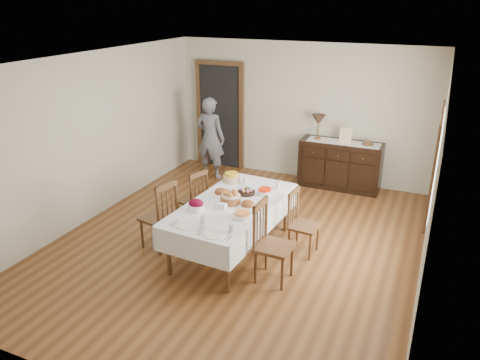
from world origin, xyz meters
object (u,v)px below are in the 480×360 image
at_px(table_lamp, 318,120).
at_px(chair_left_near, 161,215).
at_px(chair_right_far, 301,222).
at_px(sideboard, 340,165).
at_px(chair_left_far, 194,198).
at_px(person, 210,136).
at_px(chair_right_near, 270,242).
at_px(dining_table, 232,209).

bearing_deg(table_lamp, chair_left_near, -112.26).
relative_size(chair_right_far, sideboard, 0.62).
relative_size(chair_left_near, table_lamp, 2.22).
height_order(chair_left_far, person, person).
xyz_separation_m(sideboard, person, (-2.44, -0.48, 0.41)).
bearing_deg(chair_right_near, chair_left_near, 87.58).
bearing_deg(chair_left_near, chair_right_far, 122.50).
distance_m(person, table_lamp, 2.08).
height_order(sideboard, table_lamp, table_lamp).
distance_m(chair_left_near, sideboard, 3.74).
bearing_deg(dining_table, chair_right_far, 26.16).
height_order(dining_table, sideboard, sideboard).
relative_size(chair_right_far, table_lamp, 1.99).
xyz_separation_m(chair_right_near, sideboard, (0.12, 3.40, -0.08)).
distance_m(chair_left_far, chair_right_near, 1.85).
distance_m(chair_right_near, table_lamp, 3.48).
height_order(sideboard, person, person).
relative_size(chair_left_near, person, 0.60).
relative_size(chair_right_near, sideboard, 0.70).
height_order(chair_right_far, table_lamp, table_lamp).
bearing_deg(chair_left_near, chair_right_near, 97.90).
distance_m(chair_right_far, sideboard, 2.59).
distance_m(chair_left_near, person, 2.89).
bearing_deg(dining_table, sideboard, 77.89).
bearing_deg(sideboard, person, -168.86).
distance_m(chair_right_near, chair_right_far, 0.82).
height_order(chair_left_near, sideboard, chair_left_near).
distance_m(chair_left_near, chair_right_near, 1.68).
bearing_deg(table_lamp, chair_left_far, -117.11).
bearing_deg(person, chair_left_far, 110.62).
xyz_separation_m(dining_table, chair_left_near, (-0.95, -0.32, -0.13)).
relative_size(chair_left_near, chair_left_far, 1.11).
bearing_deg(sideboard, table_lamp, -179.13).
bearing_deg(chair_left_far, chair_right_near, 78.01).
distance_m(dining_table, sideboard, 3.08).
distance_m(dining_table, person, 2.95).
bearing_deg(chair_right_far, chair_left_far, 90.43).
height_order(dining_table, person, person).
height_order(chair_left_near, table_lamp, table_lamp).
bearing_deg(table_lamp, person, -166.57).
bearing_deg(chair_right_near, person, 40.21).
relative_size(chair_left_near, sideboard, 0.69).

